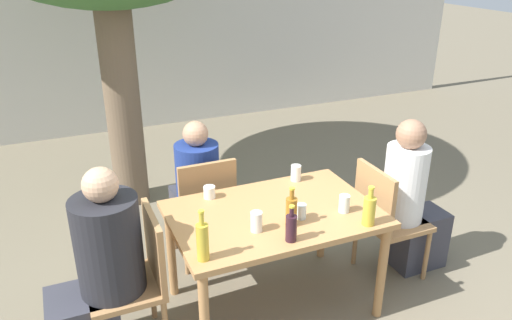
# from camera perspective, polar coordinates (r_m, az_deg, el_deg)

# --- Properties ---
(ground_plane) EXTENTS (30.00, 30.00, 0.00)m
(ground_plane) POSITION_cam_1_polar(r_m,az_deg,el_deg) (3.71, 1.89, -16.04)
(ground_plane) COLOR #706651
(cafe_building_wall) EXTENTS (10.00, 0.08, 2.80)m
(cafe_building_wall) POSITION_cam_1_polar(r_m,az_deg,el_deg) (6.90, -13.03, 14.94)
(cafe_building_wall) COLOR beige
(cafe_building_wall) RESTS_ON ground_plane
(dining_table_front) EXTENTS (1.35, 0.90, 0.75)m
(dining_table_front) POSITION_cam_1_polar(r_m,az_deg,el_deg) (3.33, 2.04, -7.21)
(dining_table_front) COLOR #B27F4C
(dining_table_front) RESTS_ON ground_plane
(patio_chair_0) EXTENTS (0.44, 0.44, 0.91)m
(patio_chair_0) POSITION_cam_1_polar(r_m,az_deg,el_deg) (3.19, -13.32, -12.54)
(patio_chair_0) COLOR #A87A4C
(patio_chair_0) RESTS_ON ground_plane
(patio_chair_1) EXTENTS (0.44, 0.44, 0.91)m
(patio_chair_1) POSITION_cam_1_polar(r_m,az_deg,el_deg) (3.83, 14.50, -6.14)
(patio_chair_1) COLOR #A87A4C
(patio_chair_1) RESTS_ON ground_plane
(patio_chair_2) EXTENTS (0.44, 0.44, 0.91)m
(patio_chair_2) POSITION_cam_1_polar(r_m,az_deg,el_deg) (3.87, -5.92, -5.08)
(patio_chair_2) COLOR #A87A4C
(patio_chair_2) RESTS_ON ground_plane
(person_seated_0) EXTENTS (0.59, 0.39, 1.25)m
(person_seated_0) POSITION_cam_1_polar(r_m,az_deg,el_deg) (3.15, -17.55, -12.48)
(person_seated_0) COLOR #383842
(person_seated_0) RESTS_ON ground_plane
(person_seated_1) EXTENTS (0.56, 0.31, 1.24)m
(person_seated_1) POSITION_cam_1_polar(r_m,az_deg,el_deg) (3.94, 17.30, -4.93)
(person_seated_1) COLOR #383842
(person_seated_1) RESTS_ON ground_plane
(person_seated_2) EXTENTS (0.34, 0.57, 1.14)m
(person_seated_2) POSITION_cam_1_polar(r_m,az_deg,el_deg) (4.08, -6.94, -3.69)
(person_seated_2) COLOR #383842
(person_seated_2) RESTS_ON ground_plane
(oil_cruet_0) EXTENTS (0.08, 0.08, 0.26)m
(oil_cruet_0) POSITION_cam_1_polar(r_m,az_deg,el_deg) (3.17, 12.81, -5.59)
(oil_cruet_0) COLOR gold
(oil_cruet_0) RESTS_ON dining_table_front
(amber_bottle_1) EXTENTS (0.07, 0.07, 0.26)m
(amber_bottle_1) POSITION_cam_1_polar(r_m,az_deg,el_deg) (3.10, 4.07, -5.81)
(amber_bottle_1) COLOR #9E661E
(amber_bottle_1) RESTS_ON dining_table_front
(wine_bottle_2) EXTENTS (0.07, 0.07, 0.23)m
(wine_bottle_2) POSITION_cam_1_polar(r_m,az_deg,el_deg) (2.95, 4.04, -7.67)
(wine_bottle_2) COLOR #331923
(wine_bottle_2) RESTS_ON dining_table_front
(oil_cruet_3) EXTENTS (0.07, 0.07, 0.31)m
(oil_cruet_3) POSITION_cam_1_polar(r_m,az_deg,el_deg) (2.78, -6.12, -9.16)
(oil_cruet_3) COLOR gold
(oil_cruet_3) RESTS_ON dining_table_front
(drinking_glass_0) EXTENTS (0.06, 0.06, 0.10)m
(drinking_glass_0) POSITION_cam_1_polar(r_m,az_deg,el_deg) (3.20, 5.19, -5.87)
(drinking_glass_0) COLOR silver
(drinking_glass_0) RESTS_ON dining_table_front
(drinking_glass_1) EXTENTS (0.07, 0.07, 0.13)m
(drinking_glass_1) POSITION_cam_1_polar(r_m,az_deg,el_deg) (3.05, 0.05, -7.05)
(drinking_glass_1) COLOR silver
(drinking_glass_1) RESTS_ON dining_table_front
(drinking_glass_2) EXTENTS (0.07, 0.07, 0.12)m
(drinking_glass_2) POSITION_cam_1_polar(r_m,az_deg,el_deg) (3.31, 10.05, -4.93)
(drinking_glass_2) COLOR silver
(drinking_glass_2) RESTS_ON dining_table_front
(drinking_glass_3) EXTENTS (0.08, 0.08, 0.09)m
(drinking_glass_3) POSITION_cam_1_polar(r_m,az_deg,el_deg) (3.45, -5.35, -3.68)
(drinking_glass_3) COLOR silver
(drinking_glass_3) RESTS_ON dining_table_front
(drinking_glass_4) EXTENTS (0.08, 0.08, 0.12)m
(drinking_glass_4) POSITION_cam_1_polar(r_m,az_deg,el_deg) (3.69, 4.58, -1.49)
(drinking_glass_4) COLOR silver
(drinking_glass_4) RESTS_ON dining_table_front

